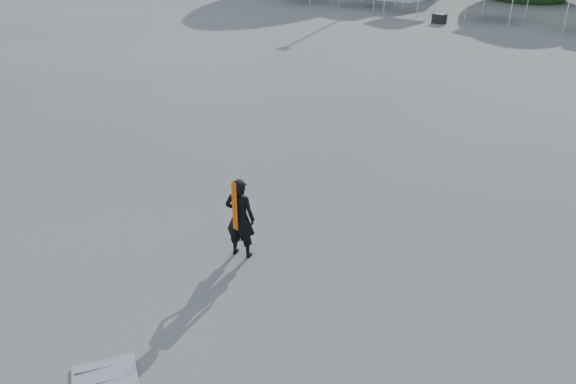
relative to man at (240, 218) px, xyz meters
The scene contains 3 objects.
ground 2.83m from the man, 97.66° to the left, with size 120.00×120.00×0.00m, color #474442.
man is the anchor object (origin of this frame).
crate_west 29.43m from the man, 108.22° to the left, with size 0.77×0.60×0.60m, color black.
Camera 1 is at (7.42, -9.68, 6.39)m, focal length 35.00 mm.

